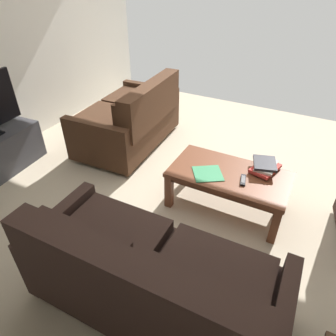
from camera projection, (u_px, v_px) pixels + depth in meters
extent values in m
cube|color=#B7A88E|center=(201.00, 196.00, 3.23)|extent=(5.30, 5.21, 0.01)
cylinder|color=black|center=(258.00, 303.00, 2.20)|extent=(0.05, 0.05, 0.06)
cylinder|color=black|center=(106.00, 239.00, 2.70)|extent=(0.05, 0.05, 0.06)
cylinder|color=black|center=(54.00, 298.00, 2.24)|extent=(0.05, 0.05, 0.06)
cube|color=black|center=(154.00, 283.00, 2.10)|extent=(1.53, 0.78, 0.36)
cube|color=black|center=(210.00, 283.00, 1.84)|extent=(0.72, 0.68, 0.10)
cube|color=black|center=(108.00, 240.00, 2.12)|extent=(0.72, 0.68, 0.10)
cube|color=black|center=(124.00, 288.00, 1.65)|extent=(1.52, 0.20, 0.49)
cube|color=black|center=(197.00, 301.00, 1.59)|extent=(0.69, 0.13, 0.35)
cube|color=black|center=(83.00, 249.00, 1.87)|extent=(0.69, 0.13, 0.35)
cube|color=black|center=(276.00, 331.00, 1.76)|extent=(0.11, 0.76, 0.52)
cube|color=black|center=(63.00, 236.00, 2.36)|extent=(0.11, 0.76, 0.52)
cylinder|color=black|center=(126.00, 120.00, 4.65)|extent=(0.05, 0.05, 0.06)
cylinder|color=black|center=(82.00, 154.00, 3.85)|extent=(0.05, 0.05, 0.06)
cylinder|color=black|center=(170.00, 130.00, 4.40)|extent=(0.05, 0.05, 0.06)
cylinder|color=black|center=(132.00, 168.00, 3.60)|extent=(0.05, 0.05, 0.06)
cube|color=#422819|center=(128.00, 126.00, 3.99)|extent=(0.91, 1.28, 0.39)
cube|color=#422819|center=(137.00, 100.00, 4.09)|extent=(0.78, 0.61, 0.10)
cube|color=#422819|center=(111.00, 118.00, 3.63)|extent=(0.78, 0.61, 0.10)
cube|color=#422819|center=(151.00, 103.00, 3.64)|extent=(0.24, 1.25, 0.48)
cube|color=#422819|center=(155.00, 93.00, 3.91)|extent=(0.15, 0.56, 0.34)
cube|color=#422819|center=(130.00, 111.00, 3.45)|extent=(0.15, 0.56, 0.34)
cube|color=#422819|center=(151.00, 103.00, 4.45)|extent=(0.86, 0.14, 0.55)
cube|color=#422819|center=(97.00, 145.00, 3.46)|extent=(0.86, 0.14, 0.55)
cube|color=brown|center=(230.00, 175.00, 2.88)|extent=(1.12, 0.61, 0.04)
cube|color=brown|center=(229.00, 178.00, 2.90)|extent=(1.03, 0.55, 0.05)
cube|color=brown|center=(286.00, 192.00, 2.99)|extent=(0.07, 0.07, 0.38)
cube|color=brown|center=(190.00, 165.00, 3.38)|extent=(0.07, 0.07, 0.38)
cube|color=brown|center=(275.00, 226.00, 2.61)|extent=(0.07, 0.07, 0.38)
cube|color=brown|center=(169.00, 191.00, 3.00)|extent=(0.07, 0.07, 0.38)
cube|color=#C63833|center=(263.00, 171.00, 2.88)|extent=(0.20, 0.25, 0.02)
cube|color=#C63833|center=(265.00, 168.00, 2.87)|extent=(0.27, 0.34, 0.03)
cube|color=silver|center=(266.00, 166.00, 2.86)|extent=(0.18, 0.26, 0.02)
cube|color=black|center=(265.00, 163.00, 2.85)|extent=(0.27, 0.30, 0.03)
cube|color=black|center=(243.00, 180.00, 2.76)|extent=(0.08, 0.17, 0.02)
cube|color=#59595B|center=(243.00, 179.00, 2.75)|extent=(0.06, 0.11, 0.00)
cube|color=#337F51|center=(208.00, 174.00, 2.85)|extent=(0.36, 0.36, 0.01)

